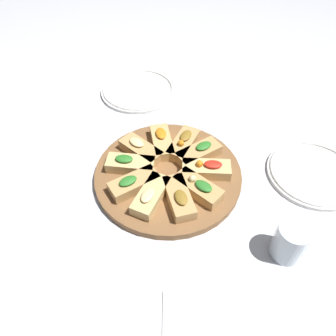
# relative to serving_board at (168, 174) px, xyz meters

# --- Properties ---
(ground_plane) EXTENTS (3.00, 3.00, 0.00)m
(ground_plane) POSITION_rel_serving_board_xyz_m (0.00, 0.00, -0.01)
(ground_plane) COLOR silver
(serving_board) EXTENTS (0.37, 0.37, 0.02)m
(serving_board) POSITION_rel_serving_board_xyz_m (0.00, 0.00, 0.00)
(serving_board) COLOR brown
(serving_board) RESTS_ON ground_plane
(focaccia_slice_0) EXTENTS (0.06, 0.12, 0.04)m
(focaccia_slice_0) POSITION_rel_serving_board_xyz_m (-0.01, 0.10, 0.03)
(focaccia_slice_0) COLOR tan
(focaccia_slice_0) RESTS_ON serving_board
(focaccia_slice_1) EXTENTS (0.12, 0.12, 0.04)m
(focaccia_slice_1) POSITION_rel_serving_board_xyz_m (-0.07, 0.07, 0.03)
(focaccia_slice_1) COLOR tan
(focaccia_slice_1) RESTS_ON serving_board
(focaccia_slice_2) EXTENTS (0.13, 0.07, 0.04)m
(focaccia_slice_2) POSITION_rel_serving_board_xyz_m (-0.09, 0.02, 0.03)
(focaccia_slice_2) COLOR #DBB775
(focaccia_slice_2) RESTS_ON serving_board
(focaccia_slice_3) EXTENTS (0.13, 0.10, 0.04)m
(focaccia_slice_3) POSITION_rel_serving_board_xyz_m (-0.08, -0.05, 0.03)
(focaccia_slice_3) COLOR tan
(focaccia_slice_3) RESTS_ON serving_board
(focaccia_slice_4) EXTENTS (0.10, 0.13, 0.04)m
(focaccia_slice_4) POSITION_rel_serving_board_xyz_m (-0.04, -0.08, 0.03)
(focaccia_slice_4) COLOR #DBB775
(focaccia_slice_4) RESTS_ON serving_board
(focaccia_slice_5) EXTENTS (0.07, 0.13, 0.04)m
(focaccia_slice_5) POSITION_rel_serving_board_xyz_m (0.02, -0.09, 0.03)
(focaccia_slice_5) COLOR tan
(focaccia_slice_5) RESTS_ON serving_board
(focaccia_slice_6) EXTENTS (0.12, 0.12, 0.04)m
(focaccia_slice_6) POSITION_rel_serving_board_xyz_m (0.07, -0.07, 0.03)
(focaccia_slice_6) COLOR tan
(focaccia_slice_6) RESTS_ON serving_board
(focaccia_slice_7) EXTENTS (0.12, 0.06, 0.04)m
(focaccia_slice_7) POSITION_rel_serving_board_xyz_m (0.09, -0.01, 0.03)
(focaccia_slice_7) COLOR #DBB775
(focaccia_slice_7) RESTS_ON serving_board
(focaccia_slice_8) EXTENTS (0.13, 0.10, 0.04)m
(focaccia_slice_8) POSITION_rel_serving_board_xyz_m (0.08, 0.05, 0.03)
(focaccia_slice_8) COLOR tan
(focaccia_slice_8) RESTS_ON serving_board
(focaccia_slice_9) EXTENTS (0.10, 0.13, 0.04)m
(focaccia_slice_9) POSITION_rel_serving_board_xyz_m (0.05, 0.08, 0.03)
(focaccia_slice_9) COLOR tan
(focaccia_slice_9) RESTS_ON serving_board
(plate_left) EXTENTS (0.25, 0.25, 0.02)m
(plate_left) POSITION_rel_serving_board_xyz_m (-0.08, 0.38, -0.00)
(plate_left) COLOR white
(plate_left) RESTS_ON ground_plane
(plate_right) EXTENTS (0.23, 0.23, 0.02)m
(plate_right) POSITION_rel_serving_board_xyz_m (0.37, -0.02, -0.00)
(plate_right) COLOR white
(plate_right) RESTS_ON ground_plane
(water_glass) EXTENTS (0.07, 0.07, 0.09)m
(water_glass) POSITION_rel_serving_board_xyz_m (0.24, -0.23, 0.04)
(water_glass) COLOR silver
(water_glass) RESTS_ON ground_plane
(napkin_stack) EXTENTS (0.11, 0.09, 0.01)m
(napkin_stack) POSITION_rel_serving_board_xyz_m (0.02, -0.34, -0.01)
(napkin_stack) COLOR white
(napkin_stack) RESTS_ON ground_plane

